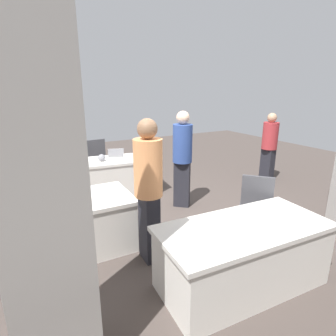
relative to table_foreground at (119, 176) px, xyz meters
name	(u,v)px	position (x,y,z in m)	size (l,w,h in m)	color
ground_plane	(179,219)	(-0.45, 1.64, -0.36)	(14.40, 14.40, 0.00)	#4C423D
pillar_right	(37,186)	(1.67, 3.32, 1.14)	(0.56, 0.56, 3.00)	gray
table_foreground	(119,176)	(0.00, 0.00, 0.00)	(1.63, 0.99, 0.73)	silver
table_mid_right	(242,255)	(-0.23, 3.32, 0.00)	(1.90, 0.97, 0.73)	silver
table_back_left	(76,225)	(1.22, 1.75, 0.00)	(1.50, 0.92, 0.73)	silver
chair_near_front	(256,201)	(-1.10, 2.66, 0.20)	(0.62, 0.62, 0.98)	#9E9993
chair_tucked_left	(95,156)	(0.15, -1.27, 0.17)	(0.47, 0.47, 0.94)	#9E9993
person_presenter	(182,155)	(-0.78, 1.18, 0.60)	(0.48, 0.48, 1.73)	#26262D
person_attendee_browsing	(148,185)	(0.44, 2.39, 0.64)	(0.35, 0.35, 1.79)	#26262D
person_organiser	(269,144)	(-3.26, 0.92, 0.50)	(0.36, 0.36, 1.57)	#26262D
laptop_silver	(116,158)	(0.05, 0.04, 0.40)	(0.38, 0.36, 0.21)	silver
yarn_ball	(102,158)	(0.35, 0.02, 0.43)	(0.14, 0.14, 0.14)	gray
scissors_red	(139,157)	(-0.40, 0.11, 0.36)	(0.18, 0.04, 0.01)	red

